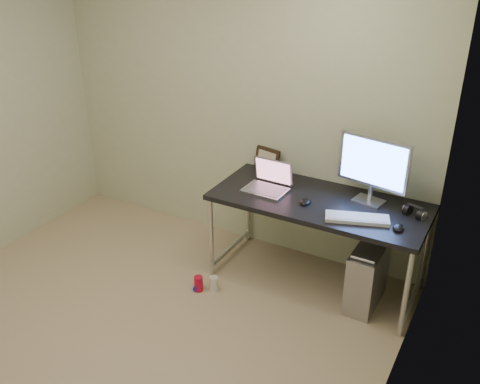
% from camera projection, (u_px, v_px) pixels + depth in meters
% --- Properties ---
extents(floor, '(3.50, 3.50, 0.00)m').
position_uv_depth(floor, '(115.00, 346.00, 3.73)').
color(floor, tan).
rests_on(floor, ground).
extents(wall_back, '(3.50, 0.02, 2.50)m').
position_uv_depth(wall_back, '(237.00, 107.00, 4.55)').
color(wall_back, beige).
rests_on(wall_back, ground).
extents(wall_right, '(0.02, 3.50, 2.50)m').
position_uv_depth(wall_right, '(385.00, 264.00, 2.42)').
color(wall_right, beige).
rests_on(wall_right, ground).
extents(desk, '(1.65, 0.72, 0.75)m').
position_uv_depth(desk, '(319.00, 209.00, 4.12)').
color(desk, black).
rests_on(desk, ground).
extents(tower_computer, '(0.21, 0.47, 0.52)m').
position_uv_depth(tower_computer, '(367.00, 276.00, 4.05)').
color(tower_computer, '#B0B0B5').
rests_on(tower_computer, ground).
extents(cable_a, '(0.01, 0.16, 0.69)m').
position_uv_depth(cable_a, '(377.00, 234.00, 4.31)').
color(cable_a, black).
rests_on(cable_a, ground).
extents(cable_b, '(0.02, 0.11, 0.71)m').
position_uv_depth(cable_b, '(387.00, 240.00, 4.26)').
color(cable_b, black).
rests_on(cable_b, ground).
extents(can_red, '(0.09, 0.09, 0.13)m').
position_uv_depth(can_red, '(199.00, 284.00, 4.27)').
color(can_red, red).
rests_on(can_red, ground).
extents(can_white, '(0.09, 0.09, 0.13)m').
position_uv_depth(can_white, '(214.00, 284.00, 4.27)').
color(can_white, silver).
rests_on(can_white, ground).
extents(can_blue, '(0.10, 0.12, 0.06)m').
position_uv_depth(can_blue, '(198.00, 286.00, 4.31)').
color(can_blue, '#2021BB').
rests_on(can_blue, ground).
extents(laptop, '(0.34, 0.28, 0.23)m').
position_uv_depth(laptop, '(268.00, 183.00, 4.23)').
color(laptop, '#B2B3B9').
rests_on(laptop, desk).
extents(monitor, '(0.55, 0.20, 0.52)m').
position_uv_depth(monitor, '(373.00, 165.00, 3.93)').
color(monitor, '#B2B3B9').
rests_on(monitor, desk).
extents(keyboard, '(0.47, 0.29, 0.03)m').
position_uv_depth(keyboard, '(357.00, 218.00, 3.80)').
color(keyboard, silver).
rests_on(keyboard, desk).
extents(mouse_right, '(0.10, 0.13, 0.04)m').
position_uv_depth(mouse_right, '(398.00, 226.00, 3.68)').
color(mouse_right, black).
rests_on(mouse_right, desk).
extents(mouse_left, '(0.09, 0.13, 0.04)m').
position_uv_depth(mouse_left, '(305.00, 200.00, 4.03)').
color(mouse_left, black).
rests_on(mouse_left, desk).
extents(headphones, '(0.18, 0.10, 0.10)m').
position_uv_depth(headphones, '(415.00, 212.00, 3.85)').
color(headphones, black).
rests_on(headphones, desk).
extents(picture_frame, '(0.26, 0.12, 0.20)m').
position_uv_depth(picture_frame, '(267.00, 159.00, 4.56)').
color(picture_frame, black).
rests_on(picture_frame, desk).
extents(webcam, '(0.04, 0.03, 0.12)m').
position_uv_depth(webcam, '(287.00, 168.00, 4.42)').
color(webcam, silver).
rests_on(webcam, desk).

